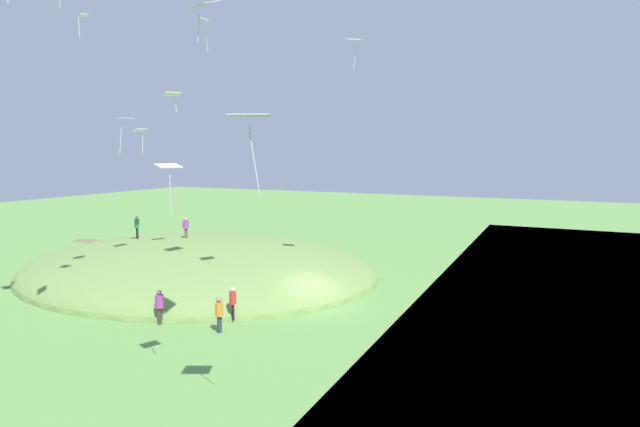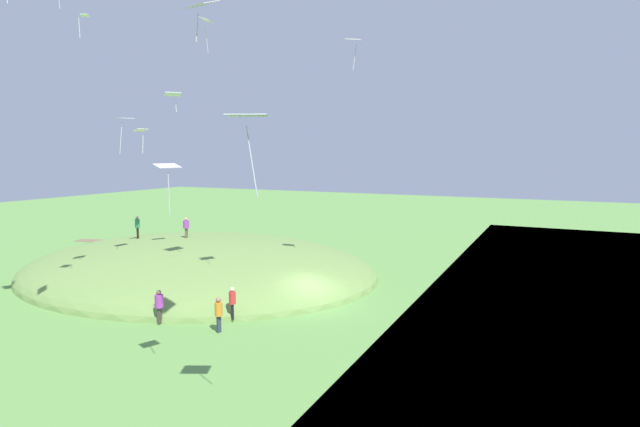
% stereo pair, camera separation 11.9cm
% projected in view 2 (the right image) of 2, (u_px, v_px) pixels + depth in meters
% --- Properties ---
extents(ground_plane, '(160.00, 160.00, 0.00)m').
position_uv_depth(ground_plane, '(315.00, 305.00, 29.72)').
color(ground_plane, '#5E9244').
extents(grass_hill, '(27.92, 23.01, 4.85)m').
position_uv_depth(grass_hill, '(198.00, 271.00, 38.31)').
color(grass_hill, olive).
rests_on(grass_hill, ground_plane).
extents(dirt_path, '(10.80, 4.51, 0.04)m').
position_uv_depth(dirt_path, '(127.00, 241.00, 51.12)').
color(dirt_path, brown).
rests_on(dirt_path, ground_plane).
extents(person_with_child, '(0.56, 0.56, 1.59)m').
position_uv_depth(person_with_child, '(186.00, 225.00, 39.00)').
color(person_with_child, brown).
rests_on(person_with_child, grass_hill).
extents(person_watching_kites, '(0.47, 0.47, 1.81)m').
position_uv_depth(person_watching_kites, '(137.00, 224.00, 39.82)').
color(person_watching_kites, black).
rests_on(person_watching_kites, grass_hill).
extents(person_walking_path, '(0.49, 0.49, 1.81)m').
position_uv_depth(person_walking_path, '(159.00, 302.00, 26.30)').
color(person_walking_path, '#403933').
rests_on(person_walking_path, grass_hill).
extents(person_on_hilltop, '(0.51, 0.51, 1.75)m').
position_uv_depth(person_on_hilltop, '(232.00, 299.00, 26.51)').
color(person_on_hilltop, black).
rests_on(person_on_hilltop, grass_hill).
extents(person_near_shore, '(0.46, 0.46, 1.83)m').
position_uv_depth(person_near_shore, '(219.00, 310.00, 25.06)').
color(person_near_shore, '#2D3746').
rests_on(person_near_shore, ground_plane).
extents(kite_0, '(1.09, 1.03, 1.79)m').
position_uv_depth(kite_0, '(353.00, 41.00, 28.39)').
color(kite_0, white).
extents(kite_2, '(1.37, 1.20, 2.28)m').
position_uv_depth(kite_2, '(248.00, 119.00, 13.70)').
color(kite_2, white).
extents(kite_3, '(0.84, 0.99, 1.83)m').
position_uv_depth(kite_3, '(167.00, 169.00, 17.55)').
color(kite_3, white).
extents(kite_4, '(1.15, 1.17, 1.19)m').
position_uv_depth(kite_4, '(173.00, 95.00, 31.62)').
color(kite_4, white).
extents(kite_5, '(0.71, 0.93, 1.70)m').
position_uv_depth(kite_5, '(141.00, 131.00, 34.59)').
color(kite_5, white).
extents(kite_7, '(0.78, 0.80, 1.39)m').
position_uv_depth(kite_7, '(84.00, 17.00, 30.32)').
color(kite_7, silver).
extents(kite_10, '(0.91, 1.07, 2.25)m').
position_uv_depth(kite_10, '(125.00, 121.00, 30.86)').
color(kite_10, white).
extents(kite_11, '(1.24, 0.96, 1.41)m').
position_uv_depth(kite_11, '(201.00, 6.00, 17.54)').
color(kite_11, silver).
extents(kite_14, '(1.00, 1.23, 2.29)m').
position_uv_depth(kite_14, '(207.00, 22.00, 35.11)').
color(kite_14, white).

